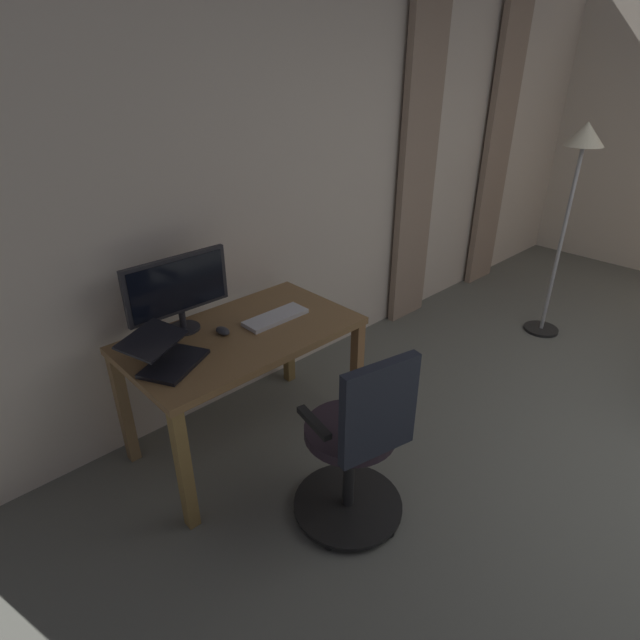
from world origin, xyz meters
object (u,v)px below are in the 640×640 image
Objects in this scene: computer_mouse at (223,331)px; computer_monitor at (178,288)px; office_chair at (358,448)px; laptop at (166,355)px; computer_keyboard at (276,317)px; floor_lamp at (577,171)px; desk at (243,347)px.

computer_monitor is at bearing -57.24° from computer_mouse.
office_chair reaches higher than laptop.
computer_keyboard is (-0.45, 0.26, -0.23)m from computer_monitor.
laptop is 3.20m from floor_lamp.
laptop is (0.46, 0.02, 0.15)m from desk.
floor_lamp is at bearing 163.43° from computer_monitor.
laptop is at bearing 47.71° from computer_monitor.
desk is 0.76× the size of floor_lamp.
office_chair is at bearing 5.62° from floor_lamp.
floor_lamp is (-2.73, 0.65, 0.58)m from computer_mouse.
computer_mouse is (-0.37, -0.07, -0.03)m from laptop.
laptop is 0.38m from computer_mouse.
desk is at bearing 154.65° from laptop.
computer_keyboard is 3.87× the size of computer_mouse.
office_chair is 9.99× the size of computer_mouse.
desk is at bearing 149.54° from computer_mouse.
computer_mouse is (0.32, -0.06, 0.01)m from computer_keyboard.
office_chair is (-0.02, 0.86, -0.18)m from desk.
computer_keyboard is at bearing -13.74° from floor_lamp.
computer_monitor is at bearing -49.29° from desk.
computer_mouse is (-0.13, 0.20, -0.23)m from computer_monitor.
desk is 0.16m from computer_mouse.
desk is 0.48m from computer_monitor.
computer_keyboard is 0.32m from computer_mouse.
desk is at bearing 130.71° from computer_monitor.
computer_monitor reaches higher than laptop.
desk is 12.73× the size of computer_mouse.
floor_lamp is at bearing 166.55° from computer_mouse.
computer_monitor is 0.57m from computer_keyboard.
computer_keyboard is (-0.23, 0.01, 0.11)m from desk.
laptop reaches higher than computer_keyboard.
laptop reaches higher than desk.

